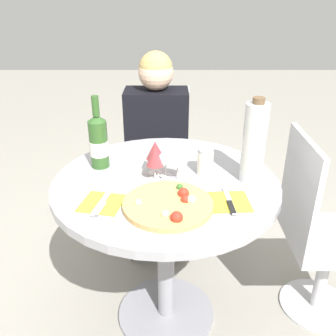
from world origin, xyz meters
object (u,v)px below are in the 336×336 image
chair_behind_diner (159,165)px  chair_empty_side (318,236)px  dining_table (167,211)px  tall_carafe (256,143)px  pizza_large (170,204)px  seated_diner (158,162)px  wine_bottle (100,141)px

chair_behind_diner → chair_empty_side: bearing=135.2°
dining_table → tall_carafe: (0.35, -0.00, 0.32)m
pizza_large → tall_carafe: 0.43m
seated_diner → chair_empty_side: seated_diner is taller
chair_behind_diner → pizza_large: size_ratio=2.81×
chair_behind_diner → wine_bottle: 0.86m
dining_table → wine_bottle: bearing=155.7°
dining_table → tall_carafe: 0.48m
seated_diner → tall_carafe: (0.41, -0.68, 0.41)m
chair_empty_side → wine_bottle: bearing=-94.2°
seated_diner → chair_empty_side: bearing=141.4°
dining_table → chair_behind_diner: size_ratio=1.01×
dining_table → seated_diner: (-0.06, 0.67, -0.08)m
chair_behind_diner → tall_carafe: bearing=116.5°
dining_table → tall_carafe: tall_carafe is taller
pizza_large → wine_bottle: 0.48m
pizza_large → chair_empty_side: bearing=21.3°
seated_diner → chair_empty_side: size_ratio=1.26×
tall_carafe → chair_empty_side: bearing=10.0°
chair_behind_diner → pizza_large: (0.07, -1.04, 0.34)m
seated_diner → pizza_large: (0.07, -0.89, 0.25)m
dining_table → wine_bottle: (-0.29, 0.13, 0.28)m
wine_bottle → pizza_large: bearing=-48.4°
seated_diner → chair_empty_side: 0.99m
pizza_large → wine_bottle: bearing=131.6°
chair_behind_diner → seated_diner: seated_diner is taller
chair_empty_side → wine_bottle: 1.10m
dining_table → pizza_large: size_ratio=2.84×
chair_behind_diner → pizza_large: chair_behind_diner is taller
chair_behind_diner → tall_carafe: 1.05m
chair_behind_diner → pizza_large: 1.09m
wine_bottle → tall_carafe: (0.65, -0.14, 0.05)m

